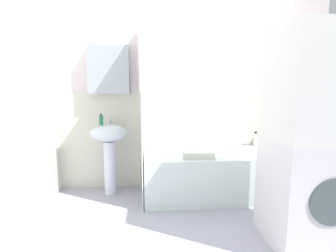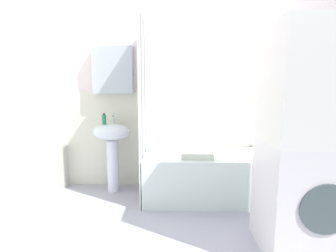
# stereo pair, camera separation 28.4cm
# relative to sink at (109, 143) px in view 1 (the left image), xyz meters

# --- Properties ---
(ground_plane) EXTENTS (4.80, 5.60, 0.04)m
(ground_plane) POSITION_rel_sink_xyz_m (0.90, -1.03, -0.63)
(ground_plane) COLOR #AEAEBF
(wall_back_tiled) EXTENTS (3.60, 0.18, 2.40)m
(wall_back_tiled) POSITION_rel_sink_xyz_m (0.85, 0.23, 0.53)
(wall_back_tiled) COLOR white
(wall_back_tiled) RESTS_ON ground_plane
(wall_left_tiled) EXTENTS (0.07, 1.81, 2.40)m
(wall_left_tiled) POSITION_rel_sink_xyz_m (-0.67, -0.69, 0.51)
(wall_left_tiled) COLOR white
(wall_left_tiled) RESTS_ON ground_plane
(sink) EXTENTS (0.44, 0.34, 0.83)m
(sink) POSITION_rel_sink_xyz_m (0.00, 0.00, 0.00)
(sink) COLOR white
(sink) RESTS_ON ground_plane
(faucet) EXTENTS (0.03, 0.12, 0.12)m
(faucet) POSITION_rel_sink_xyz_m (-0.00, 0.08, 0.28)
(faucet) COLOR silver
(faucet) RESTS_ON sink
(soap_dispenser) EXTENTS (0.05, 0.05, 0.13)m
(soap_dispenser) POSITION_rel_sink_xyz_m (-0.08, -0.04, 0.28)
(soap_dispenser) COLOR #257B58
(soap_dispenser) RESTS_ON sink
(bathtub) EXTENTS (1.60, 0.71, 0.52)m
(bathtub) POSITION_rel_sink_xyz_m (1.21, -0.16, -0.35)
(bathtub) COLOR white
(bathtub) RESTS_ON ground_plane
(shower_curtain) EXTENTS (0.01, 0.71, 2.00)m
(shower_curtain) POSITION_rel_sink_xyz_m (0.39, -0.16, 0.39)
(shower_curtain) COLOR white
(shower_curtain) RESTS_ON ground_plane
(shampoo_bottle) EXTENTS (0.06, 0.06, 0.21)m
(shampoo_bottle) POSITION_rel_sink_xyz_m (1.91, 0.14, 0.01)
(shampoo_bottle) COLOR #2B2833
(shampoo_bottle) RESTS_ON bathtub
(body_wash_bottle) EXTENTS (0.04, 0.04, 0.19)m
(body_wash_bottle) POSITION_rel_sink_xyz_m (1.81, 0.13, -0.01)
(body_wash_bottle) COLOR white
(body_wash_bottle) RESTS_ON bathtub
(towel_folded) EXTENTS (0.34, 0.22, 0.06)m
(towel_folded) POSITION_rel_sink_xyz_m (0.99, -0.34, -0.06)
(towel_folded) COLOR silver
(towel_folded) RESTS_ON bathtub
(washer_dryer_stack) EXTENTS (0.64, 0.58, 1.71)m
(washer_dryer_stack) POSITION_rel_sink_xyz_m (1.74, -1.12, 0.24)
(washer_dryer_stack) COLOR white
(washer_dryer_stack) RESTS_ON ground_plane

